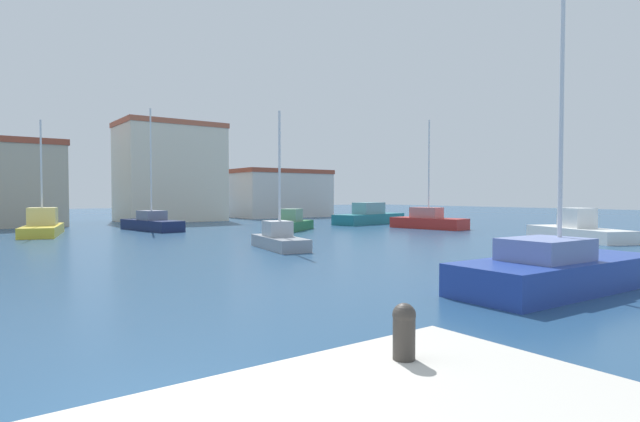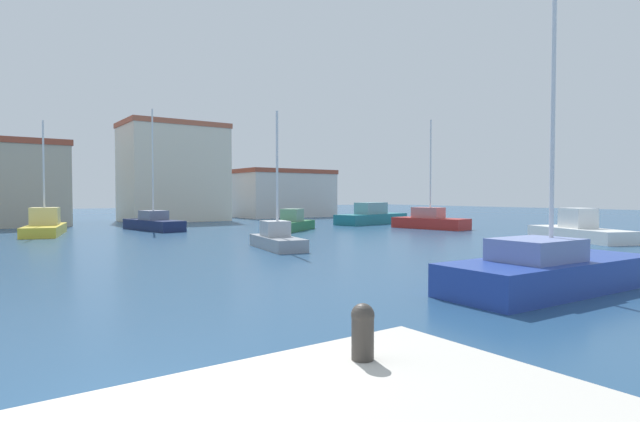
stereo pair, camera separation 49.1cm
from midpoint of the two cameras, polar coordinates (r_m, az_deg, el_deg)
water at (r=30.31m, az=-1.90°, el=-3.20°), size 160.00×160.00×0.00m
mooring_bollard at (r=5.22m, az=7.61°, el=-13.12°), size 0.24×0.24×0.57m
sailboat_blue_outer_mooring at (r=15.53m, az=25.28°, el=-6.04°), size 7.10×2.72×11.04m
sailboat_navy_far_right at (r=39.78m, az=-17.99°, el=-1.26°), size 2.91×6.68×9.08m
motorboat_green_inner_mooring at (r=37.52m, az=-2.86°, el=-1.43°), size 5.55×4.73×1.62m
sailboat_grey_behind_lamppost at (r=25.01m, az=-4.35°, el=-3.10°), size 2.36×4.78×6.77m
motorboat_teal_distant_north at (r=46.38m, az=6.16°, el=-0.62°), size 8.25×4.04×1.96m
sailboat_yellow_mid_harbor at (r=37.99m, az=-28.36°, el=-1.48°), size 3.58×6.90×7.56m
motorboat_white_near_pier at (r=33.25m, az=27.62°, el=-1.99°), size 4.54×6.95×1.89m
sailboat_red_center_channel at (r=40.70m, az=12.65°, el=-1.07°), size 3.04×6.31×8.55m
waterfront_apartments at (r=53.68m, az=-15.99°, el=4.24°), size 9.89×7.11×9.91m
yacht_club at (r=61.22m, az=-4.01°, el=2.01°), size 11.43×7.31×5.67m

